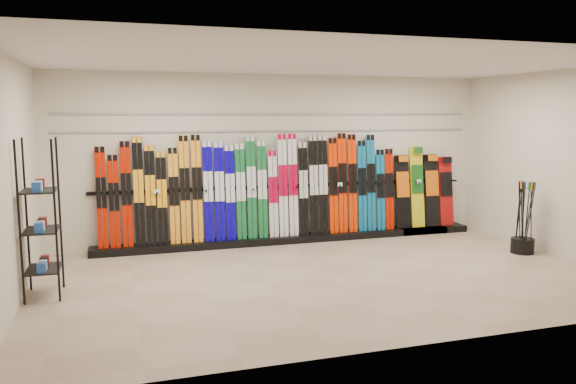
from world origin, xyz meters
name	(u,v)px	position (x,y,z in m)	size (l,w,h in m)	color
floor	(328,277)	(0.00, 0.00, 0.00)	(8.00, 8.00, 0.00)	#9F876D
back_wall	(278,159)	(0.00, 2.50, 1.50)	(8.00, 8.00, 0.00)	beige
left_wall	(12,182)	(-4.00, 0.00, 1.50)	(5.00, 5.00, 0.00)	beige
right_wall	(563,164)	(4.00, 0.00, 1.50)	(5.00, 5.00, 0.00)	beige
ceiling	(330,61)	(0.00, 0.00, 3.00)	(8.00, 8.00, 0.00)	silver
ski_rack_base	(294,238)	(0.22, 2.28, 0.06)	(8.00, 0.40, 0.12)	black
skis	(258,190)	(-0.44, 2.31, 0.98)	(5.37, 0.18, 1.83)	#B31300
snowboards	(424,190)	(2.92, 2.35, 0.83)	(1.25, 0.24, 1.56)	black
accessory_rack	(41,218)	(-3.75, 0.31, 1.00)	(0.40, 0.60, 2.00)	black
pole_bin	(522,246)	(3.60, 0.34, 0.12)	(0.37, 0.37, 0.25)	black
ski_poles	(524,217)	(3.59, 0.33, 0.61)	(0.21, 0.30, 1.18)	black
slatwall_rail_0	(279,131)	(0.00, 2.48, 2.00)	(7.60, 0.02, 0.03)	gray
slatwall_rail_1	(279,114)	(0.00, 2.48, 2.30)	(7.60, 0.02, 0.03)	gray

